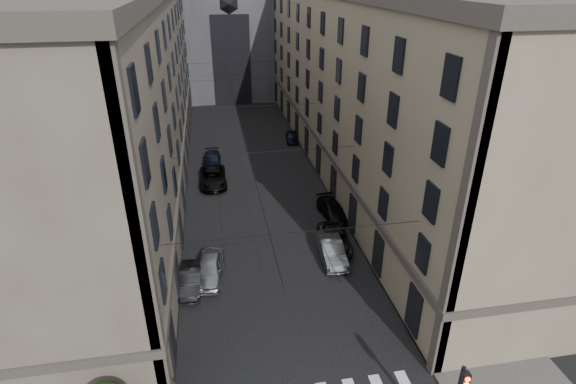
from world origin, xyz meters
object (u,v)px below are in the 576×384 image
car_left_midnear (191,279)px  car_left_near (209,269)px  car_right_far (292,137)px  car_left_far (212,160)px  car_left_midfar (213,177)px  car_right_midfar (333,210)px  car_right_midnear (334,239)px  car_right_near (331,250)px

car_left_midnear → car_left_near: bearing=38.0°
car_left_midnear → car_right_far: car_left_midnear is taller
car_left_near → car_left_far: 20.95m
car_left_midnear → car_left_far: 21.94m
car_left_midfar → car_right_midfar: size_ratio=1.24×
car_left_midfar → car_right_midnear: car_left_midfar is taller
car_left_far → car_right_near: 21.91m
car_right_midnear → car_right_far: (1.18, 25.02, -0.06)m
car_left_far → car_right_near: bearing=-64.8°
car_right_midnear → car_left_midnear: bearing=-157.5°
car_left_midnear → car_right_midfar: bearing=36.3°
car_left_midfar → car_left_far: 5.01m
car_left_near → car_left_far: size_ratio=0.97×
car_left_midfar → car_right_midnear: (9.22, -13.56, -0.10)m
car_left_far → car_left_midnear: bearing=-93.0°
car_right_near → car_right_midnear: car_right_near is taller
car_left_near → car_right_near: car_left_near is taller
car_left_near → car_right_near: 9.27m
car_left_near → car_right_midfar: size_ratio=1.01×
car_left_midnear → car_right_midnear: (11.22, 3.28, 0.01)m
car_right_midfar → car_left_midfar: bearing=132.8°
car_left_near → car_left_far: (0.70, 20.94, -0.10)m
car_left_midnear → car_right_near: 10.67m
car_right_midnear → car_left_midfar: bearing=130.4°
car_right_midfar → car_right_midnear: bearing=-110.9°
car_left_midfar → car_right_far: (10.40, 11.46, -0.16)m
car_right_midnear → car_right_midfar: 5.00m
car_left_far → car_right_midfar: (10.40, -13.70, -0.03)m
car_left_midfar → car_left_far: car_left_midfar is taller
car_right_midfar → car_right_near: bearing=-113.3°
car_right_near → car_right_midfar: (1.86, 6.47, -0.11)m
car_right_midnear → car_right_far: size_ratio=1.35×
car_left_far → car_right_midnear: car_right_midnear is taller
car_left_midnear → car_right_near: car_right_near is taller
car_left_near → car_right_far: bearing=75.3°
car_left_far → car_right_midnear: (9.22, -18.57, 0.00)m
car_left_near → car_right_near: size_ratio=0.99×
car_right_near → car_right_midfar: bearing=75.9°
car_left_near → car_right_midnear: bearing=20.8°
car_left_midnear → car_left_midfar: size_ratio=0.73×
car_left_midnear → car_right_far: (12.40, 28.30, -0.05)m
car_left_near → car_left_midfar: bearing=94.9°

